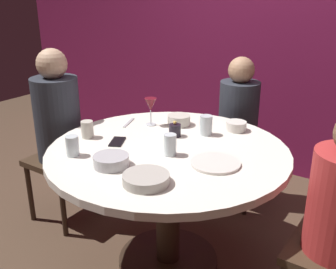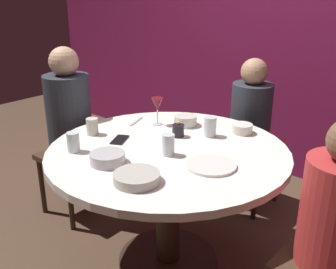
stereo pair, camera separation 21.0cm
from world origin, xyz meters
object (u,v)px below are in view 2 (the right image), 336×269
Objects in this scene: bowl_small_white at (137,178)px; cup_near_candle at (92,127)px; cup_by_right_diner at (210,127)px; dining_table at (168,174)px; cell_phone at (120,140)px; bowl_serving_large at (107,158)px; cup_by_left_diner at (73,142)px; dinner_plate at (211,165)px; candle_holder at (178,130)px; wine_glass at (157,105)px; seated_diner_back at (251,117)px; cup_center_front at (168,145)px; seated_diner_left at (69,116)px; bowl_salad_center at (185,120)px; bowl_sauce_side at (242,129)px.

bowl_small_white is 0.68m from cup_near_candle.
cup_near_candle is 0.85× the size of cup_by_right_diner.
cell_phone reaches higher than dining_table.
bowl_serving_large is at bearing -105.12° from cup_by_right_diner.
cup_by_left_diner is (-0.07, -0.27, 0.05)m from cell_phone.
bowl_small_white is at bearing -11.10° from bowl_serving_large.
bowl_small_white is at bearing -114.72° from dinner_plate.
cup_by_left_diner reaches higher than cup_near_candle.
wine_glass reaches higher than candle_holder.
bowl_small_white is at bearing -69.44° from dining_table.
candle_holder is at bearing -5.35° from seated_diner_back.
cup_center_front is (0.54, 0.06, 0.01)m from cup_near_candle.
seated_diner_left is 12.22× the size of cup_near_candle.
seated_diner_left reaches higher than bowl_serving_large.
dinner_plate is at bearing 6.62° from cup_center_front.
cup_by_right_diner is at bearing 41.88° from candle_holder.
bowl_serving_large is at bearing -106.94° from dining_table.
cup_by_right_diner is at bearing 6.34° from seated_diner_back.
cup_by_left_diner is (0.12, -0.23, 0.00)m from cup_near_candle.
wine_glass is 1.22× the size of bowl_salad_center.
cup_by_right_diner reaches higher than bowl_sauce_side.
cup_near_candle reaches higher than bowl_sauce_side.
bowl_sauce_side is 0.55m from cup_center_front.
wine_glass is at bearing 23.56° from seated_diner_left.
bowl_small_white is at bearing -55.10° from wine_glass.
cup_by_right_diner reaches higher than bowl_salad_center.
bowl_serving_large is 0.67m from cup_by_right_diner.
candle_holder is 0.44m from dinner_plate.
seated_diner_back is 6.36× the size of wine_glass.
cell_phone is (-0.29, -0.09, 0.16)m from dining_table.
wine_glass is 1.77× the size of cup_near_candle.
dinner_plate reaches higher than cell_phone.
bowl_sauce_side is at bearing 22.32° from seated_diner_back.
cup_center_front reaches higher than bowl_sauce_side.
cell_phone is 0.73m from bowl_sauce_side.
candle_holder is (-0.07, 0.17, 0.19)m from dining_table.
dinner_plate is at bearing 6.46° from cup_near_candle.
seated_diner_left is 0.43m from cup_near_candle.
cell_phone is 1.30× the size of cup_by_left_diner.
cup_by_right_diner is at bearing 17.34° from seated_diner_left.
cup_by_left_diner is at bearing -154.26° from dinner_plate.
seated_diner_left is 0.61m from cell_phone.
seated_diner_back reaches higher than bowl_salad_center.
dinner_plate is 0.26m from cup_center_front.
seated_diner_left is at bearing 156.42° from bowl_serving_large.
seated_diner_back is 1.33m from cup_by_left_diner.
dinner_plate is 0.39m from bowl_small_white.
seated_diner_left is 9.73× the size of bowl_sauce_side.
seated_diner_back is at bearing 74.51° from cup_by_left_diner.
cup_center_front reaches higher than dining_table.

